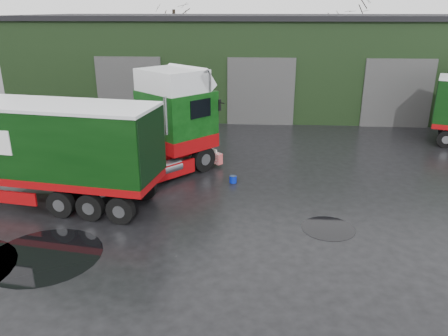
# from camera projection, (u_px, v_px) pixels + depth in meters

# --- Properties ---
(ground) EXTENTS (100.00, 100.00, 0.00)m
(ground) POSITION_uv_depth(u_px,v_px,m) (199.00, 232.00, 13.84)
(ground) COLOR black
(warehouse) EXTENTS (32.40, 12.40, 6.30)m
(warehouse) POSITION_uv_depth(u_px,v_px,m) (261.00, 61.00, 31.37)
(warehouse) COLOR black
(warehouse) RESTS_ON ground
(hero_tractor) EXTENTS (6.96, 7.26, 4.39)m
(hero_tractor) POSITION_uv_depth(u_px,v_px,m) (138.00, 127.00, 17.50)
(hero_tractor) COLOR #0B3B0D
(hero_tractor) RESTS_ON ground
(trailer_left) EXTENTS (12.18, 4.22, 3.71)m
(trailer_left) POSITION_uv_depth(u_px,v_px,m) (0.00, 150.00, 15.75)
(trailer_left) COLOR silver
(trailer_left) RESTS_ON ground
(wash_bucket) EXTENTS (0.38, 0.38, 0.28)m
(wash_bucket) POSITION_uv_depth(u_px,v_px,m) (233.00, 179.00, 17.75)
(wash_bucket) COLOR #071EAB
(wash_bucket) RESTS_ON ground
(tree_back_a) EXTENTS (4.40, 4.40, 9.50)m
(tree_back_a) POSITION_uv_depth(u_px,v_px,m) (174.00, 31.00, 40.73)
(tree_back_a) COLOR black
(tree_back_a) RESTS_ON ground
(tree_back_b) EXTENTS (4.40, 4.40, 7.50)m
(tree_back_b) POSITION_uv_depth(u_px,v_px,m) (347.00, 43.00, 40.00)
(tree_back_b) COLOR black
(tree_back_b) RESTS_ON ground
(puddle_0) EXTENTS (3.23, 3.23, 0.01)m
(puddle_0) POSITION_uv_depth(u_px,v_px,m) (45.00, 256.00, 12.51)
(puddle_0) COLOR black
(puddle_0) RESTS_ON ground
(puddle_1) EXTENTS (1.73, 1.73, 0.01)m
(puddle_1) POSITION_uv_depth(u_px,v_px,m) (328.00, 228.00, 14.07)
(puddle_1) COLOR black
(puddle_1) RESTS_ON ground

